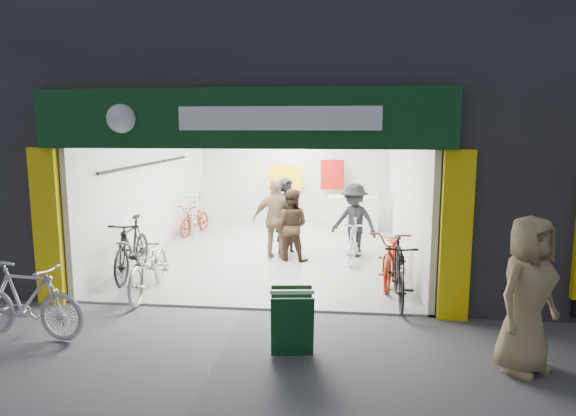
% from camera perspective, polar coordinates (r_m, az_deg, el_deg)
% --- Properties ---
extents(ground, '(60.00, 60.00, 0.00)m').
position_cam_1_polar(ground, '(8.49, -4.87, -11.20)').
color(ground, '#56565B').
rests_on(ground, ground).
extents(building, '(17.00, 10.27, 8.00)m').
position_cam_1_polar(building, '(12.88, 3.47, 15.20)').
color(building, '#232326').
rests_on(building, ground).
extents(bike_left_front, '(0.83, 2.07, 1.07)m').
position_cam_1_polar(bike_left_front, '(9.37, -15.11, -6.11)').
color(bike_left_front, '#AAA9AE').
rests_on(bike_left_front, ground).
extents(bike_left_midfront, '(0.74, 2.04, 1.20)m').
position_cam_1_polar(bike_left_midfront, '(10.41, -16.96, -4.29)').
color(bike_left_midfront, black).
rests_on(bike_left_midfront, ground).
extents(bike_left_midback, '(0.84, 1.71, 0.86)m').
position_cam_1_polar(bike_left_midback, '(14.18, -10.29, -1.26)').
color(bike_left_midback, maroon).
rests_on(bike_left_midback, ground).
extents(bike_left_back, '(0.69, 1.90, 1.12)m').
position_cam_1_polar(bike_left_back, '(14.63, -9.92, -0.42)').
color(bike_left_back, silver).
rests_on(bike_left_back, ground).
extents(bike_right_front, '(0.56, 1.85, 1.10)m').
position_cam_1_polar(bike_right_front, '(8.78, 12.21, -6.89)').
color(bike_right_front, black).
rests_on(bike_right_front, ground).
extents(bike_right_mid, '(1.09, 2.15, 1.08)m').
position_cam_1_polar(bike_right_mid, '(9.85, 11.57, -5.19)').
color(bike_right_mid, maroon).
rests_on(bike_right_mid, ground).
extents(bike_right_back, '(0.66, 1.64, 0.96)m').
position_cam_1_polar(bike_right_back, '(11.23, 7.34, -3.64)').
color(bike_right_back, silver).
rests_on(bike_right_back, ground).
extents(parked_bike, '(1.86, 0.73, 1.09)m').
position_cam_1_polar(parked_bike, '(8.11, -27.10, -9.11)').
color(parked_bike, silver).
rests_on(parked_bike, ground).
extents(customer_a, '(0.77, 0.74, 1.78)m').
position_cam_1_polar(customer_a, '(11.75, -0.10, -0.96)').
color(customer_a, black).
rests_on(customer_a, ground).
extents(customer_b, '(0.87, 0.72, 1.61)m').
position_cam_1_polar(customer_b, '(11.14, 0.33, -1.97)').
color(customer_b, '#342217').
rests_on(customer_b, ground).
extents(customer_c, '(1.25, 1.06, 1.68)m').
position_cam_1_polar(customer_c, '(11.52, 7.35, -1.48)').
color(customer_c, black).
rests_on(customer_c, ground).
extents(customer_d, '(1.07, 0.47, 1.81)m').
position_cam_1_polar(customer_d, '(11.28, -1.25, -1.30)').
color(customer_d, '#86684D').
rests_on(customer_d, ground).
extents(pedestrian_near, '(1.11, 1.06, 1.91)m').
position_cam_1_polar(pedestrian_near, '(6.80, 25.05, -8.73)').
color(pedestrian_near, '#918054').
rests_on(pedestrian_near, ground).
extents(sandwich_board, '(0.61, 0.62, 0.84)m').
position_cam_1_polar(sandwich_board, '(6.75, 0.45, -12.41)').
color(sandwich_board, '#0E3919').
rests_on(sandwich_board, ground).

